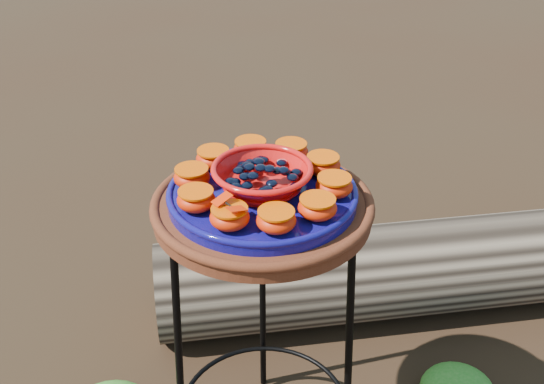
{
  "coord_description": "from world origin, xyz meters",
  "views": [
    {
      "loc": [
        -0.01,
        -1.15,
        1.44
      ],
      "look_at": [
        0.02,
        0.0,
        0.76
      ],
      "focal_mm": 45.0,
      "sensor_mm": 36.0,
      "label": 1
    }
  ],
  "objects_px": {
    "terracotta_saucer": "(262,209)",
    "driftwood_log": "(412,268)",
    "red_bowl": "(262,179)",
    "plant_stand": "(264,345)",
    "cobalt_plate": "(262,196)"
  },
  "relations": [
    {
      "from": "plant_stand",
      "to": "driftwood_log",
      "type": "relative_size",
      "value": 0.44
    },
    {
      "from": "cobalt_plate",
      "to": "red_bowl",
      "type": "bearing_deg",
      "value": 0.0
    },
    {
      "from": "terracotta_saucer",
      "to": "cobalt_plate",
      "type": "relative_size",
      "value": 1.17
    },
    {
      "from": "driftwood_log",
      "to": "plant_stand",
      "type": "bearing_deg",
      "value": -131.01
    },
    {
      "from": "cobalt_plate",
      "to": "driftwood_log",
      "type": "relative_size",
      "value": 0.24
    },
    {
      "from": "driftwood_log",
      "to": "red_bowl",
      "type": "bearing_deg",
      "value": -131.01
    },
    {
      "from": "terracotta_saucer",
      "to": "red_bowl",
      "type": "relative_size",
      "value": 2.33
    },
    {
      "from": "terracotta_saucer",
      "to": "driftwood_log",
      "type": "height_order",
      "value": "terracotta_saucer"
    },
    {
      "from": "terracotta_saucer",
      "to": "cobalt_plate",
      "type": "height_order",
      "value": "cobalt_plate"
    },
    {
      "from": "plant_stand",
      "to": "red_bowl",
      "type": "relative_size",
      "value": 3.76
    },
    {
      "from": "terracotta_saucer",
      "to": "cobalt_plate",
      "type": "xyz_separation_m",
      "value": [
        0.0,
        0.0,
        0.03
      ]
    },
    {
      "from": "red_bowl",
      "to": "terracotta_saucer",
      "type": "bearing_deg",
      "value": 0.0
    },
    {
      "from": "plant_stand",
      "to": "terracotta_saucer",
      "type": "xyz_separation_m",
      "value": [
        0.0,
        0.0,
        0.37
      ]
    },
    {
      "from": "terracotta_saucer",
      "to": "red_bowl",
      "type": "bearing_deg",
      "value": 0.0
    },
    {
      "from": "terracotta_saucer",
      "to": "plant_stand",
      "type": "bearing_deg",
      "value": 0.0
    }
  ]
}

